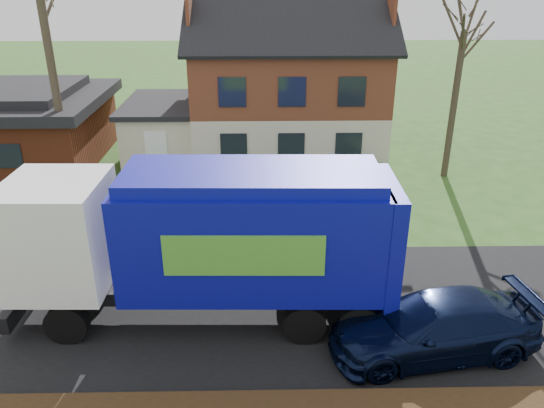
{
  "coord_description": "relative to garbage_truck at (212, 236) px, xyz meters",
  "views": [
    {
      "loc": [
        0.68,
        -12.67,
        8.99
      ],
      "look_at": [
        0.98,
        2.5,
        2.16
      ],
      "focal_mm": 35.0,
      "sensor_mm": 36.0,
      "label": 1
    }
  ],
  "objects": [
    {
      "name": "ground",
      "position": [
        0.66,
        0.3,
        -2.51
      ],
      "size": [
        120.0,
        120.0,
        0.0
      ],
      "primitive_type": "plane",
      "color": "#294F1A",
      "rests_on": "ground"
    },
    {
      "name": "road",
      "position": [
        0.66,
        0.3,
        -2.5
      ],
      "size": [
        80.0,
        7.0,
        0.02
      ],
      "primitive_type": "cube",
      "color": "black",
      "rests_on": "ground"
    },
    {
      "name": "main_house",
      "position": [
        2.15,
        14.21,
        1.51
      ],
      "size": [
        12.95,
        8.95,
        9.26
      ],
      "color": "beige",
      "rests_on": "ground"
    },
    {
      "name": "ranch_house",
      "position": [
        -11.34,
        13.3,
        -0.7
      ],
      "size": [
        9.8,
        8.2,
        3.7
      ],
      "color": "maroon",
      "rests_on": "ground"
    },
    {
      "name": "garbage_truck",
      "position": [
        0.0,
        0.0,
        0.0
      ],
      "size": [
        10.23,
        2.93,
        4.36
      ],
      "rotation": [
        0.0,
        0.0,
        -0.02
      ],
      "color": "black",
      "rests_on": "ground"
    },
    {
      "name": "silver_sedan",
      "position": [
        -4.13,
        5.18,
        -1.71
      ],
      "size": [
        5.09,
        2.34,
        1.62
      ],
      "primitive_type": "imported",
      "rotation": [
        0.0,
        0.0,
        1.44
      ],
      "color": "#95989C",
      "rests_on": "ground"
    },
    {
      "name": "navy_wagon",
      "position": [
        5.6,
        -1.62,
        -1.75
      ],
      "size": [
        5.52,
        2.87,
        1.53
      ],
      "primitive_type": "imported",
      "rotation": [
        0.0,
        0.0,
        -1.43
      ],
      "color": "black",
      "rests_on": "ground"
    },
    {
      "name": "tree_front_east",
      "position": [
        9.87,
        10.69,
        5.02
      ],
      "size": [
        3.34,
        3.34,
        9.27
      ],
      "color": "#3E3325",
      "rests_on": "ground"
    }
  ]
}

